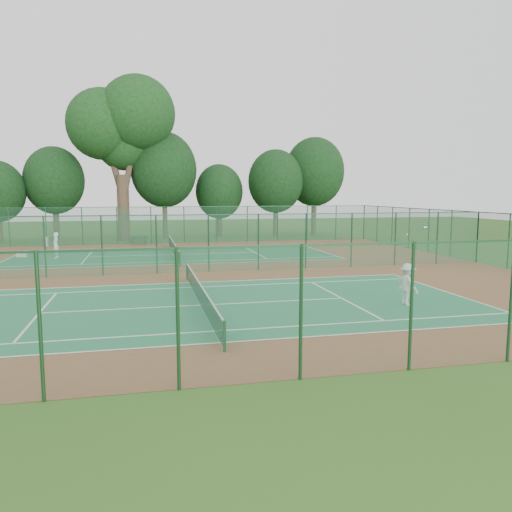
{
  "coord_description": "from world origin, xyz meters",
  "views": [
    {
      "loc": [
        -2.29,
        -29.74,
        4.75
      ],
      "look_at": [
        3.22,
        -5.48,
        1.6
      ],
      "focal_mm": 35.0,
      "sensor_mm": 36.0,
      "label": 1
    }
  ],
  "objects_px": {
    "kit_bag": "(22,255)",
    "big_tree": "(122,124)",
    "trash_bin": "(47,242)",
    "bench": "(139,240)",
    "player_far": "(56,245)",
    "player_near": "(408,284)"
  },
  "relations": [
    {
      "from": "player_near",
      "to": "big_tree",
      "type": "relative_size",
      "value": 0.11
    },
    {
      "from": "trash_bin",
      "to": "kit_bag",
      "type": "distance_m",
      "value": 7.4
    },
    {
      "from": "big_tree",
      "to": "kit_bag",
      "type": "bearing_deg",
      "value": -119.42
    },
    {
      "from": "player_far",
      "to": "trash_bin",
      "type": "height_order",
      "value": "player_far"
    },
    {
      "from": "kit_bag",
      "to": "player_near",
      "type": "bearing_deg",
      "value": -35.1
    },
    {
      "from": "player_far",
      "to": "big_tree",
      "type": "relative_size",
      "value": 0.11
    },
    {
      "from": "player_far",
      "to": "big_tree",
      "type": "bearing_deg",
      "value": 166.92
    },
    {
      "from": "player_far",
      "to": "bench",
      "type": "xyz_separation_m",
      "value": [
        5.9,
        8.48,
        -0.51
      ]
    },
    {
      "from": "player_far",
      "to": "kit_bag",
      "type": "distance_m",
      "value": 2.95
    },
    {
      "from": "player_near",
      "to": "player_far",
      "type": "distance_m",
      "value": 26.09
    },
    {
      "from": "player_near",
      "to": "big_tree",
      "type": "xyz_separation_m",
      "value": [
        -12.62,
        33.43,
        10.63
      ]
    },
    {
      "from": "player_far",
      "to": "big_tree",
      "type": "xyz_separation_m",
      "value": [
        4.51,
        13.75,
        10.58
      ]
    },
    {
      "from": "player_near",
      "to": "kit_bag",
      "type": "bearing_deg",
      "value": 31.89
    },
    {
      "from": "player_far",
      "to": "big_tree",
      "type": "distance_m",
      "value": 17.93
    },
    {
      "from": "player_near",
      "to": "player_far",
      "type": "bearing_deg",
      "value": 29.47
    },
    {
      "from": "bench",
      "to": "big_tree",
      "type": "relative_size",
      "value": 0.09
    },
    {
      "from": "player_far",
      "to": "bench",
      "type": "relative_size",
      "value": 1.33
    },
    {
      "from": "bench",
      "to": "big_tree",
      "type": "bearing_deg",
      "value": 98.81
    },
    {
      "from": "player_near",
      "to": "big_tree",
      "type": "height_order",
      "value": "big_tree"
    },
    {
      "from": "kit_bag",
      "to": "big_tree",
      "type": "relative_size",
      "value": 0.04
    },
    {
      "from": "big_tree",
      "to": "player_far",
      "type": "bearing_deg",
      "value": -108.15
    },
    {
      "from": "trash_bin",
      "to": "bench",
      "type": "distance_m",
      "value": 8.03
    }
  ]
}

